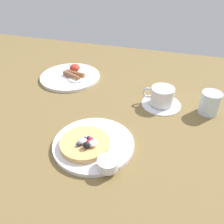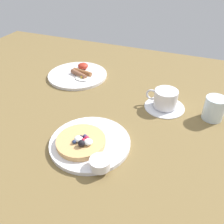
% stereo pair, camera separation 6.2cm
% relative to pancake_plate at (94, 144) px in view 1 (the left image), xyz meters
% --- Properties ---
extents(ground_plane, '(1.86, 1.38, 0.03)m').
position_rel_pancake_plate_xyz_m(ground_plane, '(-0.04, 0.13, -0.02)').
color(ground_plane, brown).
extents(pancake_plate, '(0.24, 0.24, 0.01)m').
position_rel_pancake_plate_xyz_m(pancake_plate, '(0.00, 0.00, 0.00)').
color(pancake_plate, white).
rests_on(pancake_plate, ground_plane).
extents(pancake_with_berries, '(0.15, 0.15, 0.04)m').
position_rel_pancake_plate_xyz_m(pancake_with_berries, '(-0.02, -0.02, 0.02)').
color(pancake_with_berries, tan).
rests_on(pancake_with_berries, pancake_plate).
extents(syrup_ramekin, '(0.06, 0.06, 0.03)m').
position_rel_pancake_plate_xyz_m(syrup_ramekin, '(0.07, -0.08, 0.02)').
color(syrup_ramekin, white).
rests_on(syrup_ramekin, pancake_plate).
extents(breakfast_plate, '(0.27, 0.27, 0.01)m').
position_rel_pancake_plate_xyz_m(breakfast_plate, '(-0.25, 0.38, -0.00)').
color(breakfast_plate, white).
rests_on(breakfast_plate, ground_plane).
extents(fried_breakfast, '(0.11, 0.14, 0.03)m').
position_rel_pancake_plate_xyz_m(fried_breakfast, '(-0.24, 0.40, 0.02)').
color(fried_breakfast, brown).
rests_on(fried_breakfast, breakfast_plate).
extents(coffee_saucer, '(0.15, 0.15, 0.01)m').
position_rel_pancake_plate_xyz_m(coffee_saucer, '(0.17, 0.28, -0.00)').
color(coffee_saucer, white).
rests_on(coffee_saucer, ground_plane).
extents(coffee_cup, '(0.12, 0.09, 0.06)m').
position_rel_pancake_plate_xyz_m(coffee_cup, '(0.17, 0.28, 0.03)').
color(coffee_cup, white).
rests_on(coffee_cup, coffee_saucer).
extents(water_glass, '(0.07, 0.07, 0.08)m').
position_rel_pancake_plate_xyz_m(water_glass, '(0.33, 0.28, 0.03)').
color(water_glass, silver).
rests_on(water_glass, ground_plane).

